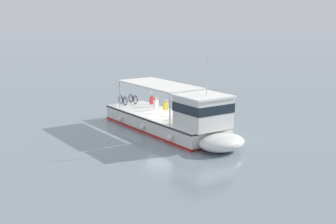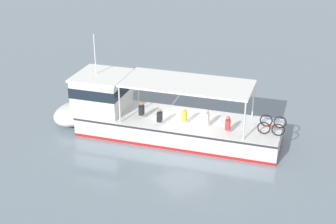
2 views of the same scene
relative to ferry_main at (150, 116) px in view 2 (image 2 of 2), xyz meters
name	(u,v)px [view 2 (image 2 of 2)]	position (x,y,z in m)	size (l,w,h in m)	color
ground_plane	(182,140)	(-1.70, -0.91, -1.02)	(400.00, 400.00, 0.00)	gray
ferry_main	(150,116)	(0.00, 0.00, 0.00)	(11.92, 10.27, 5.32)	white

